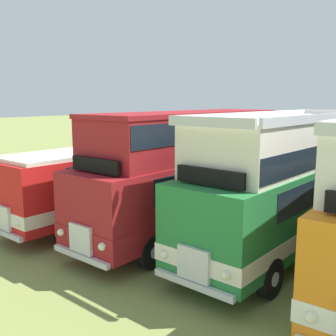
{
  "coord_description": "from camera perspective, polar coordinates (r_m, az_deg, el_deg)",
  "views": [
    {
      "loc": [
        4.66,
        -11.84,
        4.91
      ],
      "look_at": [
        -4.43,
        -0.12,
        2.35
      ],
      "focal_mm": 42.35,
      "sensor_mm": 36.0,
      "label": 1
    }
  ],
  "objects": [
    {
      "name": "bus_first_in_row",
      "position": [
        16.95,
        -6.81,
        -1.01
      ],
      "size": [
        2.97,
        10.64,
        2.99
      ],
      "color": "red",
      "rests_on": "ground"
    },
    {
      "name": "bus_third_in_row",
      "position": [
        13.44,
        16.83,
        -1.58
      ],
      "size": [
        3.02,
        10.06,
        4.52
      ],
      "color": "#237538",
      "rests_on": "ground"
    },
    {
      "name": "ground_plane",
      "position": [
        13.64,
        15.51,
        -11.68
      ],
      "size": [
        200.0,
        200.0,
        0.0
      ],
      "primitive_type": "plane",
      "color": "olive"
    },
    {
      "name": "bus_second_in_row",
      "position": [
        14.54,
        2.92,
        0.11
      ],
      "size": [
        2.83,
        9.85,
        4.49
      ],
      "color": "maroon",
      "rests_on": "ground"
    }
  ]
}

